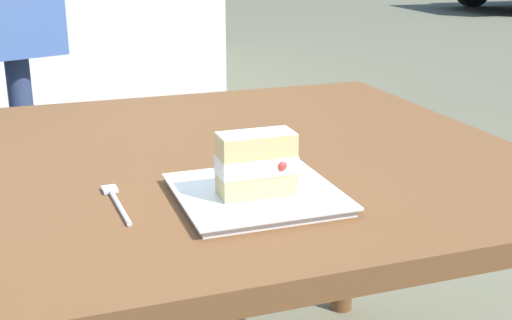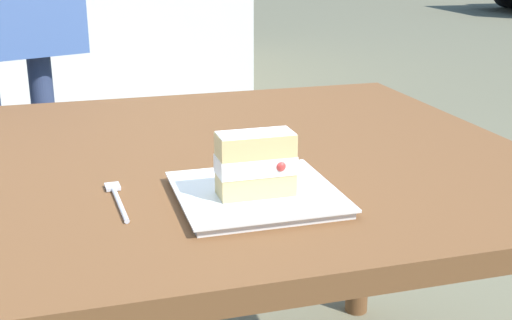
{
  "view_description": "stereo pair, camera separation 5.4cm",
  "coord_description": "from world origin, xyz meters",
  "px_view_note": "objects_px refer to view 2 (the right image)",
  "views": [
    {
      "loc": [
        0.23,
        1.21,
        1.12
      ],
      "look_at": [
        -0.1,
        0.26,
        0.79
      ],
      "focal_mm": 46.69,
      "sensor_mm": 36.0,
      "label": 1
    },
    {
      "loc": [
        0.18,
        1.22,
        1.12
      ],
      "look_at": [
        -0.1,
        0.26,
        0.79
      ],
      "focal_mm": 46.69,
      "sensor_mm": 36.0,
      "label": 2
    }
  ],
  "objects_px": {
    "dessert_plate": "(256,194)",
    "cake_slice": "(256,164)",
    "dessert_fork": "(118,198)",
    "patio_table": "(169,197)"
  },
  "relations": [
    {
      "from": "patio_table",
      "to": "cake_slice",
      "type": "height_order",
      "value": "cake_slice"
    },
    {
      "from": "patio_table",
      "to": "dessert_fork",
      "type": "xyz_separation_m",
      "value": [
        0.11,
        0.21,
        0.09
      ]
    },
    {
      "from": "dessert_plate",
      "to": "cake_slice",
      "type": "xyz_separation_m",
      "value": [
        0.01,
        0.02,
        0.06
      ]
    },
    {
      "from": "patio_table",
      "to": "dessert_fork",
      "type": "height_order",
      "value": "dessert_fork"
    },
    {
      "from": "dessert_plate",
      "to": "dessert_fork",
      "type": "distance_m",
      "value": 0.22
    },
    {
      "from": "patio_table",
      "to": "cake_slice",
      "type": "distance_m",
      "value": 0.33
    },
    {
      "from": "patio_table",
      "to": "dessert_fork",
      "type": "relative_size",
      "value": 8.3
    },
    {
      "from": "dessert_plate",
      "to": "cake_slice",
      "type": "bearing_deg",
      "value": 72.14
    },
    {
      "from": "dessert_plate",
      "to": "cake_slice",
      "type": "height_order",
      "value": "cake_slice"
    },
    {
      "from": "cake_slice",
      "to": "dessert_fork",
      "type": "relative_size",
      "value": 0.71
    }
  ]
}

